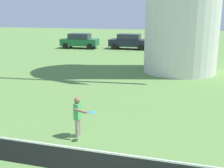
# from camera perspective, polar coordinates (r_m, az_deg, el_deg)

# --- Properties ---
(tennis_net) EXTENTS (6.01, 0.06, 1.10)m
(tennis_net) POSITION_cam_1_polar(r_m,az_deg,el_deg) (6.04, -5.45, -15.59)
(tennis_net) COLOR #238E4C
(tennis_net) RESTS_ON ground_plane
(player_far) EXTENTS (0.72, 0.52, 1.25)m
(player_far) POSITION_cam_1_polar(r_m,az_deg,el_deg) (8.54, -6.90, -6.21)
(player_far) COLOR #9E937F
(player_far) RESTS_ON ground_plane
(parked_car_green) EXTENTS (4.01, 2.13, 1.56)m
(parked_car_green) POSITION_cam_1_polar(r_m,az_deg,el_deg) (30.15, -6.62, 8.80)
(parked_car_green) COLOR #1E6638
(parked_car_green) RESTS_ON ground_plane
(parked_car_black) EXTENTS (4.06, 1.90, 1.56)m
(parked_car_black) POSITION_cam_1_polar(r_m,az_deg,el_deg) (29.35, 3.51, 8.72)
(parked_car_black) COLOR #1E232D
(parked_car_black) RESTS_ON ground_plane
(parked_car_red) EXTENTS (4.15, 2.06, 1.56)m
(parked_car_red) POSITION_cam_1_polar(r_m,az_deg,el_deg) (28.62, 15.00, 8.12)
(parked_car_red) COLOR red
(parked_car_red) RESTS_ON ground_plane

